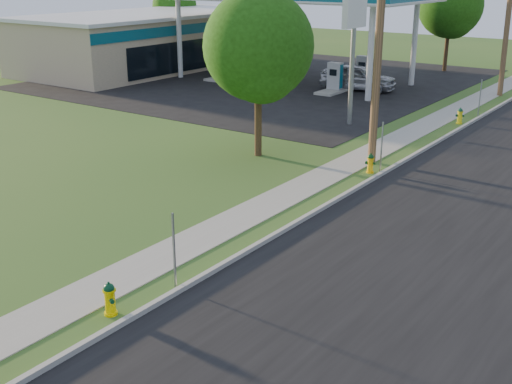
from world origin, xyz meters
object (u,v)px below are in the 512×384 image
Objects in this scene: tree_lot at (451,8)px; tree_back at (175,8)px; utility_pole_mid at (379,39)px; fuel_pump_sw at (256,63)px; hydrant_far at (460,116)px; hydrant_mid at (370,163)px; utility_pole_far at (508,16)px; hydrant_near at (110,299)px; fuel_pump_ne at (335,81)px; price_pylon at (355,14)px; tree_verge at (259,51)px; car_silver at (358,77)px; fuel_pump_se at (363,73)px; fuel_pump_nw at (224,69)px.

tree_back is (-25.26, -2.82, -0.69)m from tree_lot.
utility_pole_mid is 25.05m from fuel_pump_sw.
hydrant_far is at bearing 86.20° from utility_pole_mid.
hydrant_mid is 10.26m from hydrant_far.
tree_back is 7.47× the size of hydrant_far.
hydrant_mid is at bearing -75.91° from tree_lot.
utility_pole_far reaches higher than hydrant_near.
fuel_pump_ne is 0.47× the size of price_pylon.
tree_back is 7.53× the size of hydrant_near.
tree_verge is at bearing -54.27° from fuel_pump_sw.
hydrant_far is at bearing -23.51° from fuel_pump_sw.
fuel_pump_ne is 1.81m from car_silver.
car_silver is at bearing -70.75° from fuel_pump_se.
tree_lot is (2.67, 12.77, 3.99)m from fuel_pump_ne.
hydrant_mid is (9.47, -14.30, -0.34)m from fuel_pump_ne.
hydrant_far is at bearing -67.92° from tree_lot.
tree_back is (-13.59, 5.95, 3.30)m from fuel_pump_sw.
tree_back is 1.28× the size of car_silver.
utility_pole_far is 2.97× the size of fuel_pump_se.
price_pylon reaches higher than fuel_pump_nw.
tree_lot is at bearing 112.08° from hydrant_far.
fuel_pump_ne reaches higher than hydrant_far.
utility_pole_mid reaches higher than price_pylon.
fuel_pump_ne is at bearing -90.00° from fuel_pump_se.
fuel_pump_ne is 0.65× the size of car_silver.
utility_pole_mid is at bearing -93.80° from hydrant_far.
tree_lot reaches higher than hydrant_near.
tree_lot is at bearing 6.38° from tree_back.
utility_pole_far is 2.97× the size of fuel_pump_sw.
fuel_pump_nw and fuel_pump_sw have the same top height.
fuel_pump_sw is at bearing -23.64° from tree_back.
car_silver is (-8.66, 5.65, 0.42)m from hydrant_far.
tree_lot is 8.75× the size of hydrant_far.
fuel_pump_nw is at bearing 90.93° from car_silver.
tree_verge is (-0.42, -7.38, -1.04)m from price_pylon.
tree_lot reaches higher than fuel_pump_ne.
fuel_pump_ne is 9.85m from fuel_pump_sw.
utility_pole_mid is 6.76m from price_pylon.
utility_pole_mid is 4.79m from hydrant_mid.
fuel_pump_nw is at bearing -90.00° from fuel_pump_sw.
tree_back reaches higher than hydrant_near.
utility_pole_far is 31.89m from tree_back.
fuel_pump_ne is (-8.90, 13.00, -4.23)m from utility_pole_mid.
car_silver is (-3.75, 16.48, -3.56)m from tree_verge.
hydrant_near is at bearing -90.20° from hydrant_far.
price_pylon is 11.02m from car_silver.
fuel_pump_se is 19.78m from tree_verge.
tree_verge is 12.55m from hydrant_far.
fuel_pump_se is at bearing 10.93° from car_silver.
fuel_pump_nw is 1.00× the size of fuel_pump_ne.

